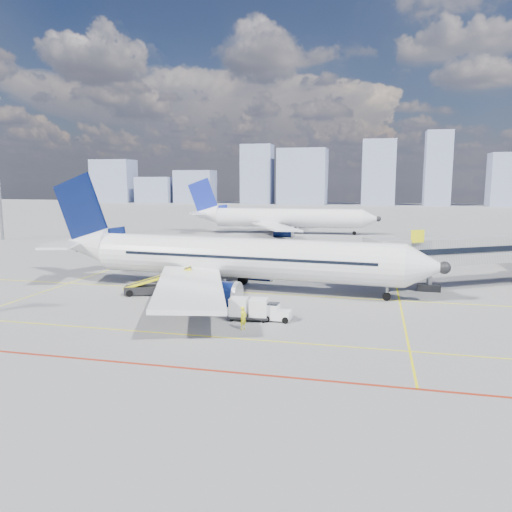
{
  "coord_description": "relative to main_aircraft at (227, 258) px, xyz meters",
  "views": [
    {
      "loc": [
        11.43,
        -38.13,
        10.87
      ],
      "look_at": [
        1.07,
        5.81,
        4.0
      ],
      "focal_mm": 35.0,
      "sensor_mm": 36.0,
      "label": 1
    }
  ],
  "objects": [
    {
      "name": "cargo_dolly",
      "position": [
        4.82,
        -10.29,
        -2.26
      ],
      "size": [
        3.28,
        1.65,
        1.75
      ],
      "rotation": [
        0.0,
        0.0,
        0.08
      ],
      "color": "black",
      "rests_on": "ground"
    },
    {
      "name": "apron_markings",
      "position": [
        2.09,
        -12.9,
        -3.21
      ],
      "size": [
        90.0,
        35.12,
        0.01
      ],
      "color": "yellow",
      "rests_on": "ground"
    },
    {
      "name": "distant_skyline",
      "position": [
        -11.35,
        181.02,
        8.1
      ],
      "size": [
        248.26,
        14.99,
        31.68
      ],
      "color": "#7782A5",
      "rests_on": "ground"
    },
    {
      "name": "baggage_tug",
      "position": [
        6.98,
        -10.05,
        -2.55
      ],
      "size": [
        2.07,
        1.31,
        1.4
      ],
      "rotation": [
        0.0,
        0.0,
        -0.05
      ],
      "color": "silver",
      "rests_on": "ground"
    },
    {
      "name": "main_aircraft",
      "position": [
        0.0,
        0.0,
        0.0
      ],
      "size": [
        41.13,
        35.8,
        12.01
      ],
      "rotation": [
        0.0,
        0.0,
        -0.08
      ],
      "color": "silver",
      "rests_on": "ground"
    },
    {
      "name": "ground",
      "position": [
        2.67,
        -8.98,
        -3.22
      ],
      "size": [
        420.0,
        420.0,
        0.0
      ],
      "primitive_type": "plane",
      "color": "slate",
      "rests_on": "ground"
    },
    {
      "name": "second_aircraft",
      "position": [
        -4.44,
        53.13,
        0.0
      ],
      "size": [
        39.51,
        34.4,
        11.52
      ],
      "rotation": [
        0.0,
        0.0,
        0.06
      ],
      "color": "silver",
      "rests_on": "ground"
    },
    {
      "name": "jet_bridge",
      "position": [
        26.18,
        7.93,
        0.52
      ],
      "size": [
        23.55,
        15.78,
        6.3
      ],
      "color": "#919499",
      "rests_on": "ground"
    },
    {
      "name": "belt_loader",
      "position": [
        -6.48,
        -3.88,
        -2.53
      ],
      "size": [
        6.56,
        3.33,
        2.65
      ],
      "rotation": [
        0.0,
        0.0,
        0.31
      ],
      "color": "black",
      "rests_on": "ground"
    },
    {
      "name": "ramp_worker",
      "position": [
        5.04,
        -12.78,
        -2.36
      ],
      "size": [
        0.65,
        0.75,
        1.72
      ],
      "primitive_type": "imported",
      "rotation": [
        0.0,
        0.0,
        1.1
      ],
      "color": "yellow",
      "rests_on": "ground"
    }
  ]
}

